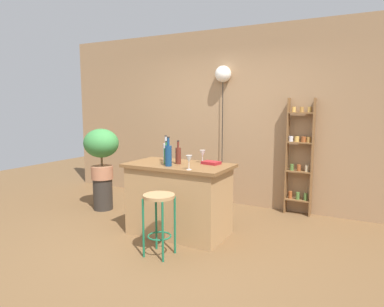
{
  "coord_description": "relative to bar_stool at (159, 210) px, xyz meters",
  "views": [
    {
      "loc": [
        2.12,
        -3.34,
        1.6
      ],
      "look_at": [
        0.05,
        0.55,
        0.99
      ],
      "focal_mm": 32.61,
      "sensor_mm": 36.0,
      "label": 1
    }
  ],
  "objects": [
    {
      "name": "bottle_spirits_clear",
      "position": [
        -0.37,
        0.73,
        0.52
      ],
      "size": [
        0.07,
        0.07,
        0.34
      ],
      "color": "#B2B2B7",
      "rests_on": "kitchen_counter"
    },
    {
      "name": "bottle_wine_red",
      "position": [
        -0.15,
        0.66,
        0.5
      ],
      "size": [
        0.07,
        0.07,
        0.29
      ],
      "color": "#5B2319",
      "rests_on": "kitchen_counter"
    },
    {
      "name": "spice_shelf",
      "position": [
        1.01,
        2.17,
        0.36
      ],
      "size": [
        0.38,
        0.14,
        1.71
      ],
      "color": "brown",
      "rests_on": "ground"
    },
    {
      "name": "wine_glass_center",
      "position": [
        0.16,
        0.37,
        0.51
      ],
      "size": [
        0.07,
        0.07,
        0.16
      ],
      "color": "silver",
      "rests_on": "kitchen_counter"
    },
    {
      "name": "bar_stool",
      "position": [
        0.0,
        0.0,
        0.0
      ],
      "size": [
        0.34,
        0.34,
        0.67
      ],
      "color": "#196642",
      "rests_on": "ground"
    },
    {
      "name": "kitchen_counter",
      "position": [
        -0.14,
        0.66,
        -0.05
      ],
      "size": [
        1.28,
        0.71,
        0.89
      ],
      "color": "#A87F51",
      "rests_on": "ground"
    },
    {
      "name": "bottle_olive_oil",
      "position": [
        -0.17,
        0.47,
        0.52
      ],
      "size": [
        0.08,
        0.08,
        0.35
      ],
      "color": "navy",
      "rests_on": "kitchen_counter"
    },
    {
      "name": "pendant_globe_light",
      "position": [
        -0.22,
        2.2,
        1.57
      ],
      "size": [
        0.26,
        0.26,
        2.22
      ],
      "color": "black",
      "rests_on": "ground"
    },
    {
      "name": "potted_plant",
      "position": [
        -1.7,
        0.99,
        0.46
      ],
      "size": [
        0.55,
        0.49,
        0.77
      ],
      "color": "#A86B4C",
      "rests_on": "plant_stool"
    },
    {
      "name": "wine_glass_left",
      "position": [
        0.09,
        0.85,
        0.51
      ],
      "size": [
        0.07,
        0.07,
        0.16
      ],
      "color": "silver",
      "rests_on": "kitchen_counter"
    },
    {
      "name": "bottle_soda_blue",
      "position": [
        -0.26,
        0.57,
        0.5
      ],
      "size": [
        0.07,
        0.07,
        0.29
      ],
      "color": "#236638",
      "rests_on": "kitchen_counter"
    },
    {
      "name": "cookbook",
      "position": [
        0.22,
        0.83,
        0.41
      ],
      "size": [
        0.23,
        0.19,
        0.03
      ],
      "primitive_type": "cube",
      "rotation": [
        0.0,
        0.0,
        -0.18
      ],
      "color": "maroon",
      "rests_on": "kitchen_counter"
    },
    {
      "name": "plant_stool",
      "position": [
        -1.7,
        0.99,
        -0.26
      ],
      "size": [
        0.29,
        0.29,
        0.48
      ],
      "primitive_type": "cylinder",
      "color": "#2D2823",
      "rests_on": "ground"
    },
    {
      "name": "ground",
      "position": [
        -0.14,
        0.36,
        -0.5
      ],
      "size": [
        12.0,
        12.0,
        0.0
      ],
      "primitive_type": "plane",
      "color": "brown"
    },
    {
      "name": "back_wall",
      "position": [
        -0.14,
        2.31,
        0.9
      ],
      "size": [
        6.4,
        0.1,
        2.8
      ],
      "primitive_type": "cube",
      "color": "#997551",
      "rests_on": "ground"
    }
  ]
}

